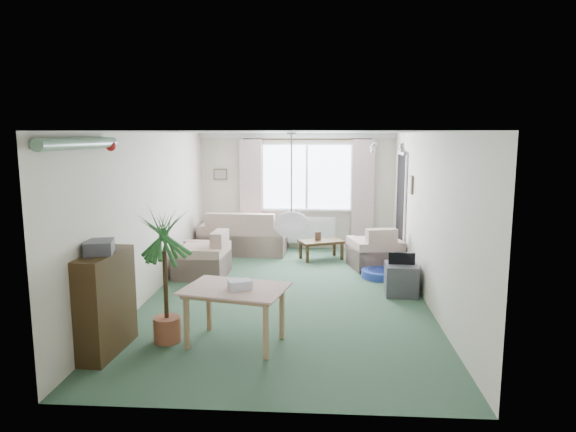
# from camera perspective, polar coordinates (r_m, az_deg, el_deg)

# --- Properties ---
(ground) EXTENTS (6.50, 6.50, 0.00)m
(ground) POSITION_cam_1_polar(r_m,az_deg,el_deg) (7.73, -0.14, -8.80)
(ground) COLOR #2F4E37
(window) EXTENTS (1.80, 0.03, 1.30)m
(window) POSITION_cam_1_polar(r_m,az_deg,el_deg) (10.61, 2.09, 4.35)
(window) COLOR white
(curtain_rod) EXTENTS (2.60, 0.03, 0.03)m
(curtain_rod) POSITION_cam_1_polar(r_m,az_deg,el_deg) (10.49, 2.11, 8.50)
(curtain_rod) COLOR black
(curtain_left) EXTENTS (0.45, 0.08, 2.00)m
(curtain_left) POSITION_cam_1_polar(r_m,az_deg,el_deg) (10.62, -4.15, 3.09)
(curtain_left) COLOR beige
(curtain_right) EXTENTS (0.45, 0.08, 2.00)m
(curtain_right) POSITION_cam_1_polar(r_m,az_deg,el_deg) (10.56, 8.33, 2.98)
(curtain_right) COLOR beige
(radiator) EXTENTS (1.20, 0.10, 0.55)m
(radiator) POSITION_cam_1_polar(r_m,az_deg,el_deg) (10.72, 2.05, -1.54)
(radiator) COLOR white
(doorway) EXTENTS (0.03, 0.95, 2.00)m
(doorway) POSITION_cam_1_polar(r_m,az_deg,el_deg) (9.75, 12.45, 0.77)
(doorway) COLOR black
(pendant_lamp) EXTENTS (0.36, 0.36, 0.36)m
(pendant_lamp) POSITION_cam_1_polar(r_m,az_deg,el_deg) (5.12, 0.38, -0.95)
(pendant_lamp) COLOR white
(tinsel_garland) EXTENTS (1.60, 1.60, 0.12)m
(tinsel_garland) POSITION_cam_1_polar(r_m,az_deg,el_deg) (5.59, -22.08, 7.47)
(tinsel_garland) COLOR #196626
(bauble_cluster_a) EXTENTS (0.20, 0.20, 0.20)m
(bauble_cluster_a) POSITION_cam_1_polar(r_m,az_deg,el_deg) (8.28, 9.37, 7.90)
(bauble_cluster_a) COLOR silver
(bauble_cluster_b) EXTENTS (0.20, 0.20, 0.20)m
(bauble_cluster_b) POSITION_cam_1_polar(r_m,az_deg,el_deg) (7.13, 12.74, 7.63)
(bauble_cluster_b) COLOR silver
(wall_picture_back) EXTENTS (0.28, 0.03, 0.22)m
(wall_picture_back) POSITION_cam_1_polar(r_m,az_deg,el_deg) (10.80, -7.52, 4.63)
(wall_picture_back) COLOR brown
(wall_picture_right) EXTENTS (0.03, 0.24, 0.30)m
(wall_picture_right) POSITION_cam_1_polar(r_m,az_deg,el_deg) (8.71, 13.53, 3.40)
(wall_picture_right) COLOR brown
(sofa) EXTENTS (1.74, 0.97, 0.85)m
(sofa) POSITION_cam_1_polar(r_m,az_deg,el_deg) (10.39, -4.95, -1.76)
(sofa) COLOR beige
(sofa) RESTS_ON ground
(armchair_corner) EXTENTS (1.01, 0.98, 0.76)m
(armchair_corner) POSITION_cam_1_polar(r_m,az_deg,el_deg) (9.34, 9.65, -3.38)
(armchair_corner) COLOR #C4B694
(armchair_corner) RESTS_ON ground
(armchair_left) EXTENTS (0.86, 0.91, 0.77)m
(armchair_left) POSITION_cam_1_polar(r_m,az_deg,el_deg) (8.79, -9.54, -4.11)
(armchair_left) COLOR beige
(armchair_left) RESTS_ON ground
(coffee_table) EXTENTS (0.93, 0.74, 0.37)m
(coffee_table) POSITION_cam_1_polar(r_m,az_deg,el_deg) (9.88, 3.71, -3.76)
(coffee_table) COLOR black
(coffee_table) RESTS_ON ground
(photo_frame) EXTENTS (0.12, 0.07, 0.16)m
(photo_frame) POSITION_cam_1_polar(r_m,az_deg,el_deg) (9.83, 3.34, -2.25)
(photo_frame) COLOR #4D3327
(photo_frame) RESTS_ON coffee_table
(bookshelf) EXTENTS (0.36, 0.93, 1.11)m
(bookshelf) POSITION_cam_1_polar(r_m,az_deg,el_deg) (6.00, -19.64, -9.08)
(bookshelf) COLOR black
(bookshelf) RESTS_ON ground
(hifi_box) EXTENTS (0.37, 0.41, 0.14)m
(hifi_box) POSITION_cam_1_polar(r_m,az_deg,el_deg) (5.83, -20.24, -3.26)
(hifi_box) COLOR #3C3D42
(hifi_box) RESTS_ON bookshelf
(houseplant) EXTENTS (0.81, 0.81, 1.56)m
(houseplant) POSITION_cam_1_polar(r_m,az_deg,el_deg) (6.02, -13.49, -6.51)
(houseplant) COLOR #216123
(houseplant) RESTS_ON ground
(dining_table) EXTENTS (1.15, 0.89, 0.64)m
(dining_table) POSITION_cam_1_polar(r_m,az_deg,el_deg) (5.97, -5.85, -11.05)
(dining_table) COLOR #A57E59
(dining_table) RESTS_ON ground
(gift_box) EXTENTS (0.30, 0.26, 0.12)m
(gift_box) POSITION_cam_1_polar(r_m,az_deg,el_deg) (5.80, -5.37, -7.69)
(gift_box) COLOR silver
(gift_box) RESTS_ON dining_table
(tv_cube) EXTENTS (0.49, 0.53, 0.46)m
(tv_cube) POSITION_cam_1_polar(r_m,az_deg,el_deg) (7.89, 12.44, -6.88)
(tv_cube) COLOR #343438
(tv_cube) RESTS_ON ground
(pet_bed) EXTENTS (0.73, 0.73, 0.13)m
(pet_bed) POSITION_cam_1_polar(r_m,az_deg,el_deg) (8.78, 10.25, -6.33)
(pet_bed) COLOR #21419B
(pet_bed) RESTS_ON ground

